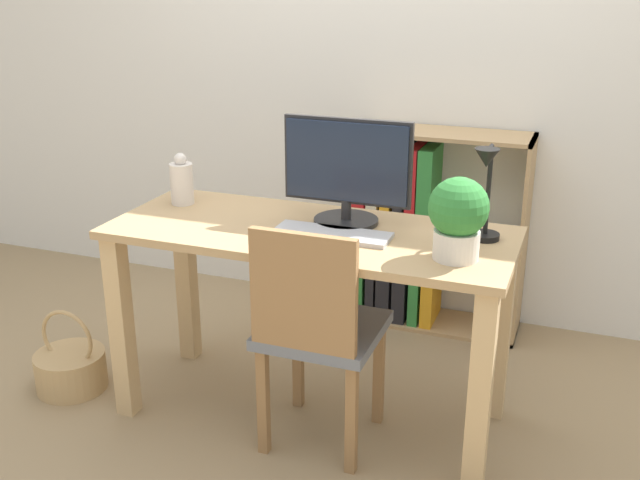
{
  "coord_description": "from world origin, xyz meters",
  "views": [
    {
      "loc": [
        0.91,
        -2.33,
        1.63
      ],
      "look_at": [
        0.0,
        0.1,
        0.68
      ],
      "focal_mm": 42.0,
      "sensor_mm": 36.0,
      "label": 1
    }
  ],
  "objects_px": {
    "potted_plant": "(458,216)",
    "basket": "(71,368)",
    "vase": "(182,182)",
    "monitor": "(347,169)",
    "desk_lamp": "(486,186)",
    "bookshelf": "(408,233)",
    "keyboard": "(332,234)",
    "chair": "(317,328)"
  },
  "relations": [
    {
      "from": "potted_plant",
      "to": "basket",
      "type": "bearing_deg",
      "value": -177.46
    },
    {
      "from": "vase",
      "to": "basket",
      "type": "height_order",
      "value": "vase"
    },
    {
      "from": "monitor",
      "to": "desk_lamp",
      "type": "relative_size",
      "value": 1.4
    },
    {
      "from": "monitor",
      "to": "basket",
      "type": "distance_m",
      "value": 1.42
    },
    {
      "from": "desk_lamp",
      "to": "bookshelf",
      "type": "distance_m",
      "value": 1.12
    },
    {
      "from": "vase",
      "to": "potted_plant",
      "type": "xyz_separation_m",
      "value": [
        1.12,
        -0.21,
        0.05
      ]
    },
    {
      "from": "keyboard",
      "to": "bookshelf",
      "type": "bearing_deg",
      "value": 88.05
    },
    {
      "from": "basket",
      "to": "potted_plant",
      "type": "bearing_deg",
      "value": 2.54
    },
    {
      "from": "potted_plant",
      "to": "basket",
      "type": "height_order",
      "value": "potted_plant"
    },
    {
      "from": "potted_plant",
      "to": "vase",
      "type": "bearing_deg",
      "value": 169.16
    },
    {
      "from": "desk_lamp",
      "to": "vase",
      "type": "bearing_deg",
      "value": 177.4
    },
    {
      "from": "basket",
      "to": "vase",
      "type": "bearing_deg",
      "value": 34.6
    },
    {
      "from": "keyboard",
      "to": "desk_lamp",
      "type": "height_order",
      "value": "desk_lamp"
    },
    {
      "from": "bookshelf",
      "to": "desk_lamp",
      "type": "bearing_deg",
      "value": -62.25
    },
    {
      "from": "chair",
      "to": "bookshelf",
      "type": "distance_m",
      "value": 1.13
    },
    {
      "from": "chair",
      "to": "monitor",
      "type": "bearing_deg",
      "value": 86.58
    },
    {
      "from": "monitor",
      "to": "chair",
      "type": "distance_m",
      "value": 0.57
    },
    {
      "from": "potted_plant",
      "to": "basket",
      "type": "relative_size",
      "value": 0.76
    },
    {
      "from": "desk_lamp",
      "to": "bookshelf",
      "type": "xyz_separation_m",
      "value": [
        -0.46,
        0.88,
        -0.51
      ]
    },
    {
      "from": "keyboard",
      "to": "bookshelf",
      "type": "relative_size",
      "value": 0.43
    },
    {
      "from": "monitor",
      "to": "bookshelf",
      "type": "bearing_deg",
      "value": 87.63
    },
    {
      "from": "monitor",
      "to": "bookshelf",
      "type": "relative_size",
      "value": 0.5
    },
    {
      "from": "vase",
      "to": "potted_plant",
      "type": "relative_size",
      "value": 0.76
    },
    {
      "from": "monitor",
      "to": "potted_plant",
      "type": "relative_size",
      "value": 1.77
    },
    {
      "from": "keyboard",
      "to": "desk_lamp",
      "type": "bearing_deg",
      "value": 11.27
    },
    {
      "from": "bookshelf",
      "to": "keyboard",
      "type": "bearing_deg",
      "value": -91.95
    },
    {
      "from": "vase",
      "to": "monitor",
      "type": "bearing_deg",
      "value": 0.24
    },
    {
      "from": "vase",
      "to": "keyboard",
      "type": "bearing_deg",
      "value": -12.7
    },
    {
      "from": "vase",
      "to": "basket",
      "type": "bearing_deg",
      "value": -145.4
    },
    {
      "from": "vase",
      "to": "desk_lamp",
      "type": "relative_size",
      "value": 0.6
    },
    {
      "from": "monitor",
      "to": "bookshelf",
      "type": "distance_m",
      "value": 0.97
    },
    {
      "from": "monitor",
      "to": "desk_lamp",
      "type": "bearing_deg",
      "value": -6.42
    },
    {
      "from": "chair",
      "to": "basket",
      "type": "bearing_deg",
      "value": 175.88
    },
    {
      "from": "vase",
      "to": "chair",
      "type": "bearing_deg",
      "value": -23.83
    },
    {
      "from": "desk_lamp",
      "to": "basket",
      "type": "bearing_deg",
      "value": -171.8
    },
    {
      "from": "vase",
      "to": "bookshelf",
      "type": "distance_m",
      "value": 1.16
    },
    {
      "from": "monitor",
      "to": "basket",
      "type": "relative_size",
      "value": 1.35
    },
    {
      "from": "keyboard",
      "to": "monitor",
      "type": "bearing_deg",
      "value": 90.3
    },
    {
      "from": "keyboard",
      "to": "potted_plant",
      "type": "height_order",
      "value": "potted_plant"
    },
    {
      "from": "chair",
      "to": "basket",
      "type": "height_order",
      "value": "chair"
    },
    {
      "from": "potted_plant",
      "to": "bookshelf",
      "type": "height_order",
      "value": "potted_plant"
    },
    {
      "from": "keyboard",
      "to": "bookshelf",
      "type": "xyz_separation_m",
      "value": [
        0.03,
        0.98,
        -0.32
      ]
    }
  ]
}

